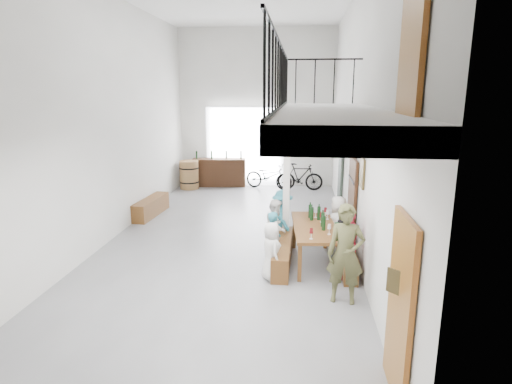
# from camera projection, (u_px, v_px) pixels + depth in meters

# --- Properties ---
(floor) EXTENTS (12.00, 12.00, 0.00)m
(floor) POSITION_uv_depth(u_px,v_px,m) (230.00, 240.00, 9.95)
(floor) COLOR slate
(floor) RESTS_ON ground
(room_walls) EXTENTS (12.00, 12.00, 12.00)m
(room_walls) POSITION_uv_depth(u_px,v_px,m) (228.00, 82.00, 9.12)
(room_walls) COLOR white
(room_walls) RESTS_ON ground
(gateway_portal) EXTENTS (2.80, 0.08, 2.80)m
(gateway_portal) POSITION_uv_depth(u_px,v_px,m) (245.00, 147.00, 15.41)
(gateway_portal) COLOR white
(gateway_portal) RESTS_ON ground
(right_wall_decor) EXTENTS (0.07, 8.28, 5.07)m
(right_wall_decor) POSITION_uv_depth(u_px,v_px,m) (364.00, 187.00, 7.47)
(right_wall_decor) COLOR #8D5419
(right_wall_decor) RESTS_ON ground
(balcony) EXTENTS (1.52, 5.62, 4.00)m
(balcony) POSITION_uv_depth(u_px,v_px,m) (330.00, 121.00, 6.04)
(balcony) COLOR white
(balcony) RESTS_ON ground
(tasting_table) EXTENTS (0.96, 2.04, 0.79)m
(tasting_table) POSITION_uv_depth(u_px,v_px,m) (314.00, 230.00, 8.43)
(tasting_table) COLOR brown
(tasting_table) RESTS_ON ground
(bench_inner) EXTENTS (0.36, 2.01, 0.46)m
(bench_inner) POSITION_uv_depth(u_px,v_px,m) (283.00, 252.00, 8.53)
(bench_inner) COLOR brown
(bench_inner) RESTS_ON ground
(bench_wall) EXTENTS (0.26, 1.96, 0.45)m
(bench_wall) POSITION_uv_depth(u_px,v_px,m) (346.00, 255.00, 8.42)
(bench_wall) COLOR brown
(bench_wall) RESTS_ON ground
(tableware) EXTENTS (0.43, 1.49, 0.35)m
(tableware) POSITION_uv_depth(u_px,v_px,m) (319.00, 216.00, 8.52)
(tableware) COLOR black
(tableware) RESTS_ON tasting_table
(side_bench) EXTENTS (0.51, 1.73, 0.48)m
(side_bench) POSITION_uv_depth(u_px,v_px,m) (151.00, 207.00, 11.83)
(side_bench) COLOR brown
(side_bench) RESTS_ON ground
(oak_barrel) EXTENTS (0.67, 0.67, 0.99)m
(oak_barrel) POSITION_uv_depth(u_px,v_px,m) (189.00, 175.00, 15.00)
(oak_barrel) COLOR olive
(oak_barrel) RESTS_ON ground
(serving_counter) EXTENTS (1.92, 0.69, 1.00)m
(serving_counter) POSITION_uv_depth(u_px,v_px,m) (219.00, 172.00, 15.43)
(serving_counter) COLOR #3D2211
(serving_counter) RESTS_ON ground
(counter_bottles) EXTENTS (1.64, 0.24, 0.28)m
(counter_bottles) POSITION_uv_depth(u_px,v_px,m) (219.00, 155.00, 15.30)
(counter_bottles) COLOR black
(counter_bottles) RESTS_ON serving_counter
(guest_left_a) EXTENTS (0.53, 0.63, 1.09)m
(guest_left_a) POSITION_uv_depth(u_px,v_px,m) (271.00, 251.00, 7.74)
(guest_left_a) COLOR white
(guest_left_a) RESTS_ON ground
(guest_left_b) EXTENTS (0.36, 0.46, 1.11)m
(guest_left_b) POSITION_uv_depth(u_px,v_px,m) (274.00, 239.00, 8.33)
(guest_left_b) COLOR teal
(guest_left_b) RESTS_ON ground
(guest_left_c) EXTENTS (0.54, 0.65, 1.19)m
(guest_left_c) POSITION_uv_depth(u_px,v_px,m) (276.00, 227.00, 8.93)
(guest_left_c) COLOR white
(guest_left_c) RESTS_ON ground
(guest_left_d) EXTENTS (0.69, 0.92, 1.27)m
(guest_left_d) POSITION_uv_depth(u_px,v_px,m) (282.00, 218.00, 9.44)
(guest_left_d) COLOR teal
(guest_left_d) RESTS_ON ground
(guest_right_a) EXTENTS (0.60, 0.85, 1.33)m
(guest_right_a) POSITION_uv_depth(u_px,v_px,m) (349.00, 244.00, 7.76)
(guest_right_a) COLOR red
(guest_right_a) RESTS_ON ground
(guest_right_b) EXTENTS (0.38, 0.98, 1.04)m
(guest_right_b) POSITION_uv_depth(u_px,v_px,m) (344.00, 239.00, 8.47)
(guest_right_b) COLOR black
(guest_right_b) RESTS_ON ground
(guest_right_c) EXTENTS (0.43, 0.63, 1.23)m
(guest_right_c) POSITION_uv_depth(u_px,v_px,m) (338.00, 224.00, 9.05)
(guest_right_c) COLOR white
(guest_right_c) RESTS_ON ground
(host_standing) EXTENTS (0.65, 0.47, 1.64)m
(host_standing) POSITION_uv_depth(u_px,v_px,m) (346.00, 254.00, 6.86)
(host_standing) COLOR #494929
(host_standing) RESTS_ON ground
(potted_plant) EXTENTS (0.49, 0.46, 0.43)m
(potted_plant) POSITION_uv_depth(u_px,v_px,m) (335.00, 226.00, 10.26)
(potted_plant) COLOR #1A4D20
(potted_plant) RESTS_ON ground
(bicycle_near) EXTENTS (1.83, 1.14, 0.91)m
(bicycle_near) POSITION_uv_depth(u_px,v_px,m) (269.00, 176.00, 14.98)
(bicycle_near) COLOR black
(bicycle_near) RESTS_ON ground
(bicycle_far) EXTENTS (1.58, 0.50, 0.94)m
(bicycle_far) POSITION_uv_depth(u_px,v_px,m) (300.00, 177.00, 14.79)
(bicycle_far) COLOR black
(bicycle_far) RESTS_ON ground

